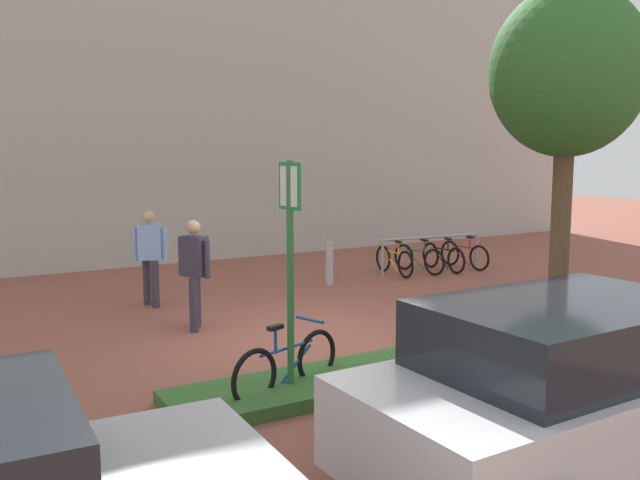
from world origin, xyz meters
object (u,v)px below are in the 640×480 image
tree_sidewalk (568,75)px  bike_rack_cluster (431,257)px  bollard_steel (329,263)px  bike_at_sign (287,365)px  car_white_hatch (576,387)px  person_suited_navy (194,267)px  person_casual_tan (150,252)px  parking_sign_post (290,246)px

tree_sidewalk → bike_rack_cluster: size_ratio=1.91×
bike_rack_cluster → bollard_steel: (-2.80, -0.13, 0.10)m
bike_at_sign → car_white_hatch: size_ratio=0.37×
tree_sidewalk → person_suited_navy: bearing=143.0°
bollard_steel → person_casual_tan: (-3.77, -0.09, 0.53)m
bike_at_sign → bollard_steel: size_ratio=1.79×
parking_sign_post → bike_rack_cluster: (6.49, 5.46, -1.39)m
bike_rack_cluster → tree_sidewalk: bearing=-111.0°
person_casual_tan → bike_at_sign: bearing=-89.2°
bike_at_sign → bollard_steel: (3.70, 5.24, 0.10)m
person_casual_tan → car_white_hatch: size_ratio=0.40×
person_suited_navy → person_casual_tan: 1.91m
parking_sign_post → bollard_steel: parking_sign_post is taller
bike_rack_cluster → person_suited_navy: size_ratio=1.54×
parking_sign_post → person_casual_tan: size_ratio=1.56×
tree_sidewalk → bollard_steel: tree_sidewalk is taller
tree_sidewalk → person_casual_tan: bearing=130.9°
bike_rack_cluster → person_suited_navy: bearing=-161.7°
bike_rack_cluster → bollard_steel: bearing=-177.3°
car_white_hatch → person_suited_navy: bearing=101.3°
tree_sidewalk → person_casual_tan: (-4.49, 5.19, -2.85)m
bike_at_sign → person_suited_navy: (0.07, 3.25, 0.63)m
person_suited_navy → person_casual_tan: size_ratio=1.00×
bike_at_sign → bollard_steel: bollard_steel is taller
bike_at_sign → person_casual_tan: person_casual_tan is taller
bollard_steel → parking_sign_post: bearing=-124.8°
parking_sign_post → bike_rack_cluster: parking_sign_post is taller
bike_at_sign → bike_rack_cluster: bearing=39.6°
parking_sign_post → person_suited_navy: 3.42m
parking_sign_post → bollard_steel: (3.70, 5.32, -1.29)m
bike_at_sign → person_suited_navy: 3.32m
bike_at_sign → car_white_hatch: (1.31, -2.90, 0.41)m
tree_sidewalk → parking_sign_post: (-4.41, -0.05, -2.09)m
tree_sidewalk → bike_rack_cluster: bearing=69.0°
bollard_steel → car_white_hatch: bearing=-106.4°
bike_at_sign → bike_rack_cluster: (6.50, 5.38, -0.00)m
bike_rack_cluster → person_casual_tan: bearing=-178.1°
parking_sign_post → bike_at_sign: (-0.01, 0.08, -1.39)m
bollard_steel → car_white_hatch: car_white_hatch is taller
tree_sidewalk → parking_sign_post: bearing=-179.4°
bike_rack_cluster → bollard_steel: size_ratio=2.95×
bollard_steel → bike_rack_cluster: bearing=2.7°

